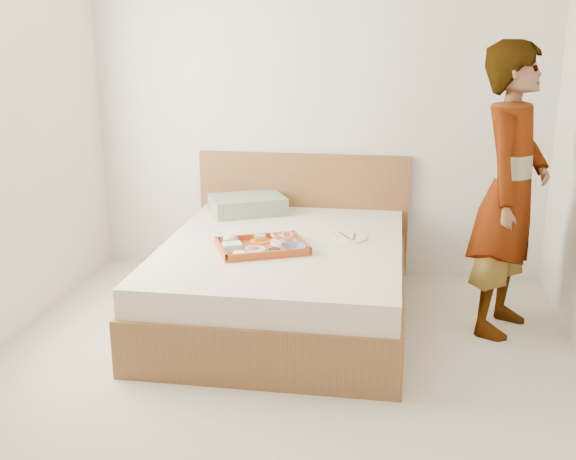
{
  "coord_description": "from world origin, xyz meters",
  "views": [
    {
      "loc": [
        0.61,
        -3.29,
        1.91
      ],
      "look_at": [
        -0.05,
        0.9,
        0.65
      ],
      "focal_mm": 43.25,
      "sensor_mm": 36.0,
      "label": 1
    }
  ],
  "objects_px": {
    "bed": "(283,281)",
    "dinner_plate": "(350,238)",
    "tray": "(262,246)",
    "person": "(510,192)"
  },
  "relations": [
    {
      "from": "bed",
      "to": "dinner_plate",
      "type": "bearing_deg",
      "value": 21.33
    },
    {
      "from": "dinner_plate",
      "to": "tray",
      "type": "bearing_deg",
      "value": -148.39
    },
    {
      "from": "dinner_plate",
      "to": "bed",
      "type": "bearing_deg",
      "value": -158.67
    },
    {
      "from": "bed",
      "to": "person",
      "type": "relative_size",
      "value": 1.09
    },
    {
      "from": "person",
      "to": "bed",
      "type": "bearing_deg",
      "value": 116.31
    },
    {
      "from": "tray",
      "to": "person",
      "type": "distance_m",
      "value": 1.59
    },
    {
      "from": "dinner_plate",
      "to": "person",
      "type": "relative_size",
      "value": 0.12
    },
    {
      "from": "dinner_plate",
      "to": "person",
      "type": "bearing_deg",
      "value": -5.93
    },
    {
      "from": "tray",
      "to": "dinner_plate",
      "type": "bearing_deg",
      "value": 7.32
    },
    {
      "from": "tray",
      "to": "dinner_plate",
      "type": "height_order",
      "value": "tray"
    }
  ]
}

